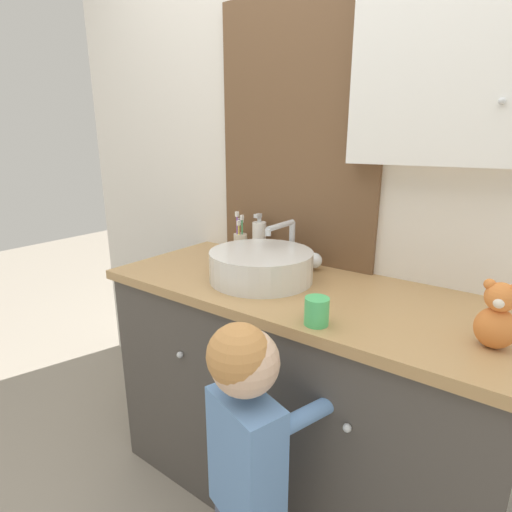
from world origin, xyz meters
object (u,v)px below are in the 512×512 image
object	(u,v)px
sink_basin	(262,265)
child_figure	(247,451)
toothbrush_holder	(240,243)
soap_dispenser	(259,239)
teddy_bear	(497,317)
drinking_cup	(317,311)

from	to	relation	value
sink_basin	child_figure	bearing A→B (deg)	-59.10
toothbrush_holder	child_figure	bearing A→B (deg)	-50.70
soap_dispenser	teddy_bear	bearing A→B (deg)	-18.00
toothbrush_holder	teddy_bear	world-z (taller)	toothbrush_holder
sink_basin	soap_dispenser	size ratio (longest dim) A/B	2.23
soap_dispenser	drinking_cup	size ratio (longest dim) A/B	2.46
teddy_bear	drinking_cup	xyz separation A→B (m)	(-0.42, -0.14, -0.04)
child_figure	sink_basin	bearing A→B (deg)	120.90
teddy_bear	soap_dispenser	bearing A→B (deg)	162.00
toothbrush_holder	child_figure	size ratio (longest dim) A/B	0.21
toothbrush_holder	child_figure	distance (m)	0.92
child_figure	teddy_bear	distance (m)	0.74
teddy_bear	child_figure	bearing A→B (deg)	-143.25
soap_dispenser	drinking_cup	xyz separation A→B (m)	(0.52, -0.45, -0.04)
soap_dispenser	child_figure	world-z (taller)	soap_dispenser
sink_basin	teddy_bear	size ratio (longest dim) A/B	2.49
sink_basin	soap_dispenser	distance (m)	0.30
soap_dispenser	child_figure	xyz separation A→B (m)	(0.45, -0.68, -0.40)
drinking_cup	teddy_bear	bearing A→B (deg)	19.07
toothbrush_holder	soap_dispenser	distance (m)	0.09
sink_basin	child_figure	distance (m)	0.64
sink_basin	teddy_bear	distance (m)	0.77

